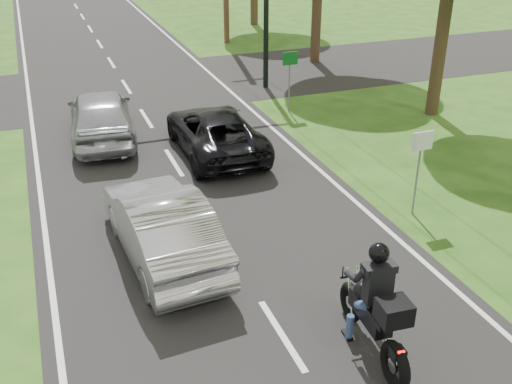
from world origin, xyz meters
TOP-DOWN VIEW (x-y plane):
  - ground at (0.00, 0.00)m, footprint 140.00×140.00m
  - road at (0.00, 10.00)m, footprint 8.00×100.00m
  - cross_road at (0.00, 16.00)m, footprint 60.00×7.00m
  - motorcycle_rider at (1.27, -0.92)m, footprint 0.71×2.46m
  - dark_suv at (1.36, 8.33)m, footprint 2.25×4.76m
  - silver_sedan at (-1.36, 3.22)m, footprint 1.91×4.69m
  - silver_suv at (-1.63, 10.58)m, footprint 2.31×4.87m
  - sign_white at (4.70, 2.98)m, footprint 0.55×0.07m
  - sign_green at (4.90, 10.98)m, footprint 0.55×0.07m

SIDE VIEW (x-z plane):
  - ground at x=0.00m, z-range 0.00..0.00m
  - cross_road at x=0.00m, z-range 0.00..0.01m
  - road at x=0.00m, z-range 0.00..0.01m
  - dark_suv at x=1.36m, z-range 0.01..1.33m
  - silver_sedan at x=-1.36m, z-range 0.01..1.53m
  - silver_suv at x=-1.63m, z-range 0.01..1.62m
  - motorcycle_rider at x=1.27m, z-range -0.23..1.89m
  - sign_white at x=4.70m, z-range 0.54..2.66m
  - sign_green at x=4.90m, z-range 0.54..2.66m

